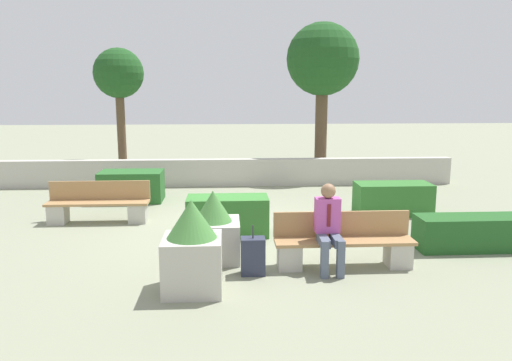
% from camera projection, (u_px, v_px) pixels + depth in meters
% --- Properties ---
extents(ground_plane, '(60.00, 60.00, 0.00)m').
position_uv_depth(ground_plane, '(231.00, 230.00, 9.95)').
color(ground_plane, gray).
extents(perimeter_wall, '(12.96, 0.30, 0.77)m').
position_uv_depth(perimeter_wall, '(230.00, 172.00, 14.40)').
color(perimeter_wall, '#B7B2A8').
rests_on(perimeter_wall, ground_plane).
extents(bench_front, '(2.19, 0.49, 0.84)m').
position_uv_depth(bench_front, '(344.00, 246.00, 7.85)').
color(bench_front, '#A37A4C').
rests_on(bench_front, ground_plane).
extents(bench_left_side, '(2.11, 0.48, 0.84)m').
position_uv_depth(bench_left_side, '(98.00, 206.00, 10.47)').
color(bench_left_side, '#A37A4C').
rests_on(bench_left_side, ground_plane).
extents(person_seated_man, '(0.38, 0.63, 1.34)m').
position_uv_depth(person_seated_man, '(329.00, 223.00, 7.62)').
color(person_seated_man, '#515B70').
rests_on(person_seated_man, ground_plane).
extents(hedge_block_near_left, '(1.54, 0.89, 0.75)m').
position_uv_depth(hedge_block_near_left, '(132.00, 186.00, 12.43)').
color(hedge_block_near_left, '#286028').
rests_on(hedge_block_near_left, ground_plane).
extents(hedge_block_near_right, '(2.00, 0.64, 0.59)m').
position_uv_depth(hedge_block_near_right, '(474.00, 233.00, 8.70)').
color(hedge_block_near_right, '#235623').
rests_on(hedge_block_near_right, ground_plane).
extents(hedge_block_mid_left, '(1.55, 0.72, 0.74)m').
position_uv_depth(hedge_block_mid_left, '(228.00, 216.00, 9.56)').
color(hedge_block_mid_left, '#33702D').
rests_on(hedge_block_mid_left, ground_plane).
extents(hedge_block_mid_right, '(1.65, 0.75, 0.70)m').
position_uv_depth(hedge_block_mid_right, '(393.00, 199.00, 11.13)').
color(hedge_block_mid_right, '#33702D').
rests_on(hedge_block_mid_right, ground_plane).
extents(planter_corner_left, '(0.85, 0.85, 1.15)m').
position_uv_depth(planter_corner_left, '(214.00, 230.00, 8.15)').
color(planter_corner_left, '#B7B2A8').
rests_on(planter_corner_left, ground_plane).
extents(planter_corner_right, '(0.80, 0.80, 1.30)m').
position_uv_depth(planter_corner_right, '(192.00, 249.00, 6.84)').
color(planter_corner_right, '#B7B2A8').
rests_on(planter_corner_right, ground_plane).
extents(suitcase, '(0.36, 0.25, 0.77)m').
position_uv_depth(suitcase, '(253.00, 256.00, 7.51)').
color(suitcase, '#282D42').
rests_on(suitcase, ground_plane).
extents(tree_leftmost, '(1.52, 1.52, 3.99)m').
position_uv_depth(tree_leftmost, '(119.00, 76.00, 15.17)').
color(tree_leftmost, brown).
rests_on(tree_leftmost, ground_plane).
extents(tree_center_left, '(2.25, 2.25, 4.80)m').
position_uv_depth(tree_center_left, '(323.00, 62.00, 15.45)').
color(tree_center_left, brown).
rests_on(tree_center_left, ground_plane).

